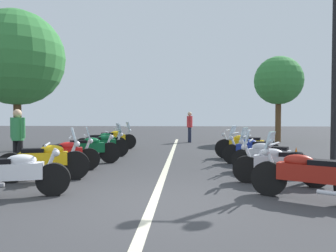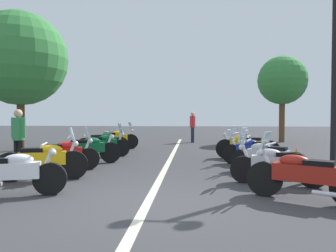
{
  "view_description": "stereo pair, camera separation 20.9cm",
  "coord_description": "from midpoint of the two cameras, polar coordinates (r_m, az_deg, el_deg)",
  "views": [
    {
      "loc": [
        -5.27,
        -0.56,
        1.51
      ],
      "look_at": [
        4.65,
        0.0,
        1.18
      ],
      "focal_mm": 33.8,
      "sensor_mm": 36.0,
      "label": 1
    },
    {
      "loc": [
        -5.27,
        -0.77,
        1.51
      ],
      "look_at": [
        4.65,
        0.0,
        1.18
      ],
      "focal_mm": 33.8,
      "sensor_mm": 36.0,
      "label": 2
    }
  ],
  "objects": [
    {
      "name": "motorcycle_left_row_6",
      "position": [
        14.26,
        -9.13,
        -2.29
      ],
      "size": [
        1.07,
        2.03,
        1.23
      ],
      "rotation": [
        0.0,
        0.0,
        -1.14
      ],
      "color": "black",
      "rests_on": "ground_plane"
    },
    {
      "name": "motorcycle_right_row_4",
      "position": [
        11.26,
        14.54,
        -3.48
      ],
      "size": [
        0.93,
        2.12,
        1.02
      ],
      "rotation": [
        0.0,
        0.0,
        1.26
      ],
      "color": "black",
      "rests_on": "ground_plane"
    },
    {
      "name": "roadside_tree_1",
      "position": [
        19.3,
        20.22,
        7.68
      ],
      "size": [
        2.75,
        2.75,
        4.9
      ],
      "color": "brown",
      "rests_on": "ground_plane"
    },
    {
      "name": "motorcycle_left_row_4",
      "position": [
        11.67,
        -11.33,
        -3.29
      ],
      "size": [
        1.08,
        1.95,
        1.2
      ],
      "rotation": [
        0.0,
        0.0,
        -1.12
      ],
      "color": "black",
      "rests_on": "ground_plane"
    },
    {
      "name": "motorcycle_right_row_3",
      "position": [
        9.9,
        15.7,
        -4.27
      ],
      "size": [
        1.06,
        1.84,
        1.2
      ],
      "rotation": [
        0.0,
        0.0,
        1.1
      ],
      "color": "black",
      "rests_on": "ground_plane"
    },
    {
      "name": "lane_centre_stripe",
      "position": [
        10.54,
        0.78,
        -6.34
      ],
      "size": [
        19.33,
        0.16,
        0.01
      ],
      "primitive_type": "cube",
      "color": "beige",
      "rests_on": "ground_plane"
    },
    {
      "name": "motorcycle_left_row_3",
      "position": [
        10.2,
        -13.89,
        -4.05
      ],
      "size": [
        1.03,
        2.05,
        1.01
      ],
      "rotation": [
        0.0,
        0.0,
        -1.17
      ],
      "color": "black",
      "rests_on": "ground_plane"
    },
    {
      "name": "motorcycle_right_row_0",
      "position": [
        6.12,
        24.11,
        -8.06
      ],
      "size": [
        1.15,
        1.86,
        1.21
      ],
      "rotation": [
        0.0,
        0.0,
        1.06
      ],
      "color": "black",
      "rests_on": "ground_plane"
    },
    {
      "name": "motorcycle_right_row_1",
      "position": [
        7.29,
        19.62,
        -6.53
      ],
      "size": [
        0.89,
        1.96,
        1.19
      ],
      "rotation": [
        0.0,
        0.0,
        1.28
      ],
      "color": "black",
      "rests_on": "ground_plane"
    },
    {
      "name": "traffic_cone_0",
      "position": [
        9.79,
        22.71,
        -5.41
      ],
      "size": [
        0.36,
        0.36,
        0.61
      ],
      "color": "orange",
      "rests_on": "ground_plane"
    },
    {
      "name": "roadside_tree_0",
      "position": [
        15.14,
        -24.79,
        10.95
      ],
      "size": [
        3.99,
        3.99,
        5.95
      ],
      "color": "brown",
      "rests_on": "ground_plane"
    },
    {
      "name": "street_lamp_twin_globe",
      "position": [
        9.16,
        28.51,
        13.27
      ],
      "size": [
        0.32,
        1.22,
        4.91
      ],
      "color": "black",
      "rests_on": "ground_plane"
    },
    {
      "name": "motorcycle_left_row_5",
      "position": [
        12.93,
        -11.07,
        -2.78
      ],
      "size": [
        1.1,
        1.92,
        1.21
      ],
      "rotation": [
        0.0,
        0.0,
        -1.1
      ],
      "color": "black",
      "rests_on": "ground_plane"
    },
    {
      "name": "ground_plane",
      "position": [
        5.52,
        -2.75,
        -13.97
      ],
      "size": [
        80.0,
        80.0,
        0.0
      ],
      "primitive_type": "plane",
      "color": "#38383A"
    },
    {
      "name": "motorcycle_left_row_2",
      "position": [
        9.09,
        -17.88,
        -4.85
      ],
      "size": [
        0.95,
        1.96,
        1.19
      ],
      "rotation": [
        0.0,
        0.0,
        -1.2
      ],
      "color": "black",
      "rests_on": "ground_plane"
    },
    {
      "name": "motorcycle_right_row_2",
      "position": [
        8.56,
        18.03,
        -5.27
      ],
      "size": [
        1.08,
        1.8,
        1.19
      ],
      "rotation": [
        0.0,
        0.0,
        1.08
      ],
      "color": "black",
      "rests_on": "ground_plane"
    },
    {
      "name": "bystander_0",
      "position": [
        17.8,
        4.79,
        0.27
      ],
      "size": [
        0.51,
        0.32,
        1.72
      ],
      "rotation": [
        0.0,
        0.0,
        4.98
      ],
      "color": "#1E2338",
      "rests_on": "ground_plane"
    },
    {
      "name": "bystander_1",
      "position": [
        9.58,
        -24.81,
        -1.41
      ],
      "size": [
        0.32,
        0.5,
        1.68
      ],
      "rotation": [
        0.0,
        0.0,
        2.77
      ],
      "color": "black",
      "rests_on": "ground_plane"
    },
    {
      "name": "motorcycle_left_row_1",
      "position": [
        7.89,
        -20.79,
        -5.75
      ],
      "size": [
        0.87,
        1.99,
        1.23
      ],
      "rotation": [
        0.0,
        0.0,
        -1.25
      ],
      "color": "black",
      "rests_on": "ground_plane"
    },
    {
      "name": "motorcycle_left_row_0",
      "position": [
        6.54,
        -25.86,
        -7.61
      ],
      "size": [
        0.86,
        2.02,
        0.99
      ],
      "rotation": [
        0.0,
        0.0,
        -1.27
      ],
      "color": "black",
      "rests_on": "ground_plane"
    }
  ]
}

